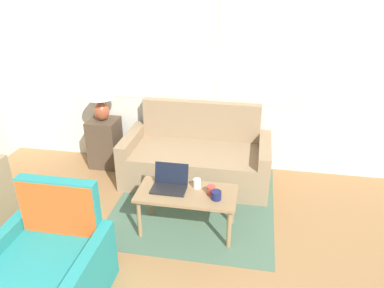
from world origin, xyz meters
TOP-DOWN VIEW (x-y plane):
  - wall_back at (-0.00, 3.68)m, footprint 6.75×0.06m
  - rug at (-0.02, 2.68)m, footprint 1.78×1.89m
  - couch at (-0.09, 3.24)m, footprint 1.79×0.86m
  - armchair at (-0.95, 1.17)m, footprint 0.88×0.78m
  - side_table at (-1.37, 3.39)m, footprint 0.38×0.38m
  - table_lamp at (-1.37, 3.39)m, footprint 0.37×0.37m
  - coffee_table at (-0.02, 2.19)m, footprint 0.99×0.48m
  - laptop at (-0.20, 2.24)m, footprint 0.34×0.27m
  - cup_navy at (0.22, 2.21)m, footprint 0.09×0.09m
  - cup_yellow at (0.28, 2.12)m, footprint 0.10×0.10m
  - cup_white at (0.06, 2.29)m, footprint 0.08×0.08m

SIDE VIEW (x-z plane):
  - rug at x=-0.02m, z-range 0.00..0.01m
  - armchair at x=-0.95m, z-range -0.19..0.74m
  - couch at x=-0.09m, z-range -0.19..0.75m
  - side_table at x=-1.37m, z-range 0.00..0.66m
  - coffee_table at x=-0.02m, z-range 0.17..0.63m
  - cup_navy at x=0.22m, z-range 0.46..0.54m
  - cup_yellow at x=0.28m, z-range 0.46..0.54m
  - cup_white at x=0.06m, z-range 0.46..0.55m
  - laptop at x=-0.20m, z-range 0.39..0.62m
  - table_lamp at x=-1.37m, z-range 0.73..1.23m
  - wall_back at x=0.00m, z-range 0.01..2.61m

